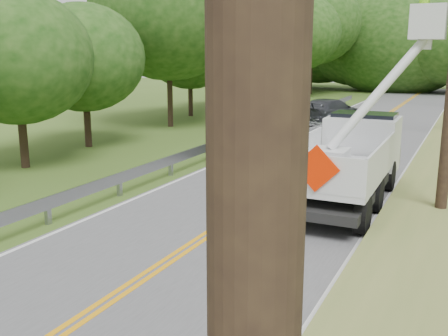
% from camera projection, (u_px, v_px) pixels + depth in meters
% --- Properties ---
extents(road, '(7.20, 96.00, 0.03)m').
position_uv_depth(road, '(313.00, 165.00, 20.32)').
color(road, '#545457').
rests_on(road, ground).
extents(guardrail, '(0.18, 48.00, 0.77)m').
position_uv_depth(guardrail, '(231.00, 140.00, 22.71)').
color(guardrail, gray).
rests_on(guardrail, ground).
extents(treeline_left, '(10.07, 55.88, 11.77)m').
position_uv_depth(treeline_left, '(243.00, 29.00, 38.69)').
color(treeline_left, '#332319').
rests_on(treeline_left, ground).
extents(treeline_horizon, '(57.15, 14.92, 12.53)m').
position_uv_depth(treeline_horizon, '(440.00, 41.00, 55.33)').
color(treeline_horizon, '#163F0E').
rests_on(treeline_horizon, ground).
extents(bucket_truck, '(3.58, 6.89, 6.71)m').
position_uv_depth(bucket_truck, '(357.00, 148.00, 15.58)').
color(bucket_truck, black).
rests_on(bucket_truck, road).
extents(suv_silver, '(3.56, 6.79, 1.82)m').
position_uv_depth(suv_silver, '(287.00, 133.00, 22.38)').
color(suv_silver, '#B9BDC0').
rests_on(suv_silver, road).
extents(suv_darkgrey, '(3.54, 5.77, 1.56)m').
position_uv_depth(suv_darkgrey, '(330.00, 111.00, 31.59)').
color(suv_darkgrey, '#34373C').
rests_on(suv_darkgrey, road).
extents(stop_sign_permanent, '(0.55, 0.12, 2.59)m').
position_uv_depth(stop_sign_permanent, '(252.00, 104.00, 26.46)').
color(stop_sign_permanent, gray).
rests_on(stop_sign_permanent, ground).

